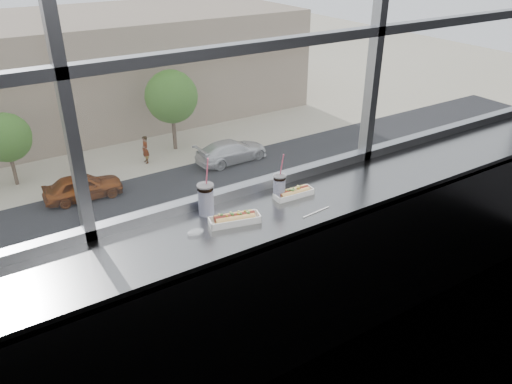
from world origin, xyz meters
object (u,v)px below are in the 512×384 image
loose_straw (316,212)px  pedestrian_d (145,147)px  car_far_b (82,183)px  hotdog_tray_left (235,219)px  tree_right (171,97)px  soda_cup_right (279,186)px  car_near_e (339,184)px  tree_center (6,138)px  soda_cup_left (206,198)px  hotdog_tray_right (294,193)px  pedestrian_c (74,155)px  car_near_c (82,264)px  car_near_d (217,225)px  wrapper (195,232)px  car_far_c (231,148)px

loose_straw → pedestrian_d: 30.55m
car_far_b → hotdog_tray_left: bearing=173.9°
tree_right → soda_cup_right: bearing=-111.4°
car_near_e → tree_center: tree_center is taller
soda_cup_left → tree_right: 31.52m
hotdog_tray_right → car_near_e: bearing=49.2°
soda_cup_left → tree_center: 29.59m
car_far_b → tree_center: size_ratio=1.32×
soda_cup_right → loose_straw: size_ratio=1.45×
car_far_b → tree_center: (-2.94, 4.00, 2.00)m
car_near_e → pedestrian_c: car_near_e is taller
car_near_c → loose_straw: bearing=174.8°
car_near_e → car_far_b: car_near_e is taller
car_near_e → car_near_d: size_ratio=1.16×
pedestrian_d → tree_center: 8.08m
soda_cup_left → pedestrian_d: size_ratio=0.16×
soda_cup_right → hotdog_tray_left: bearing=-163.9°
pedestrian_d → pedestrian_c: (-4.20, 1.27, -0.05)m
hotdog_tray_right → car_far_b: bearing=84.6°
tree_center → tree_right: bearing=0.0°
wrapper → car_far_b: (4.21, 24.27, -11.07)m
soda_cup_right → car_far_b: soda_cup_right is taller
wrapper → pedestrian_c: 30.81m
loose_straw → tree_center: 29.86m
car_near_e → car_far_c: 8.32m
soda_cup_left → car_far_b: size_ratio=0.06×
tree_center → wrapper: bearing=-92.6°
soda_cup_left → car_near_d: (8.31, 16.11, -11.20)m
car_near_c → pedestrian_c: 12.41m
soda_cup_left → car_far_c: soda_cup_left is taller
car_near_d → car_far_b: (-4.25, 8.00, 0.04)m
wrapper → car_near_e: wrapper is taller
loose_straw → wrapper: size_ratio=2.11×
car_near_d → pedestrian_d: (0.58, 10.82, 0.14)m
soda_cup_right → tree_center: (0.65, 28.18, -9.15)m
soda_cup_left → hotdog_tray_left: bearing=-64.5°
soda_cup_right → wrapper: size_ratio=3.06×
car_far_c → pedestrian_d: bearing=57.3°
hotdog_tray_left → tree_right: size_ratio=0.06×
car_far_c → pedestrian_d: size_ratio=2.59×
pedestrian_c → tree_right: 7.32m
hotdog_tray_right → pedestrian_d: bearing=75.7°
soda_cup_right → pedestrian_c: soda_cup_right is taller
hotdog_tray_right → soda_cup_left: soda_cup_left is taller
car_near_e → car_far_b: bearing=61.3°
hotdog_tray_left → hotdog_tray_right: 0.48m
hotdog_tray_left → car_far_c: (13.66, 24.29, -11.12)m
hotdog_tray_right → car_near_d: (7.75, 16.21, -11.12)m
car_near_c → tree_center: bearing=3.2°
car_near_e → soda_cup_left: bearing=140.2°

